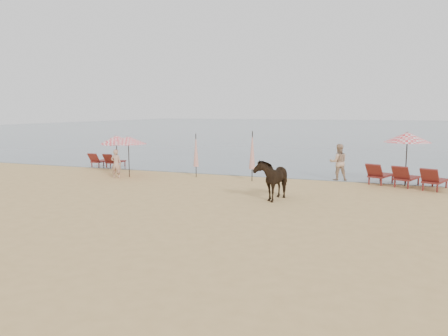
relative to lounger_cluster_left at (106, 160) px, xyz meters
The scene contains 12 objects.
ground 14.36m from the lounger_cluster_left, 46.97° to the right, with size 120.00×120.00×0.00m, color tan.
sea 70.20m from the lounger_cluster_left, 81.98° to the left, with size 160.00×140.00×0.06m, color #51606B.
lounger_cluster_left is the anchor object (origin of this frame).
lounger_cluster_right 16.99m from the lounger_cluster_left, ahead, with size 3.61×2.86×0.69m.
umbrella_open_left_a 4.76m from the lounger_cluster_left, 39.49° to the right, with size 1.90×1.90×2.16m.
umbrella_open_left_b 3.37m from the lounger_cluster_left, 43.23° to the right, with size 1.73×1.77×2.21m.
umbrella_open_right 17.09m from the lounger_cluster_left, ahead, with size 2.06×2.06×2.51m.
umbrella_closed_left 7.02m from the lounger_cluster_left, 13.35° to the right, with size 0.28×0.28×2.28m.
umbrella_closed_right 10.15m from the lounger_cluster_left, 10.61° to the right, with size 0.30×0.30×2.47m.
cow 13.29m from the lounger_cluster_left, 25.88° to the right, with size 0.88×1.93×1.63m, color black.
beachgoer_left 4.58m from the lounger_cluster_left, 48.11° to the right, with size 0.55×0.36×1.50m, color tan.
beachgoer_right_a 13.90m from the lounger_cluster_left, ahead, with size 0.89×0.69×1.83m, color tan.
Camera 1 is at (6.34, -11.87, 3.50)m, focal length 35.00 mm.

